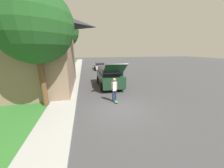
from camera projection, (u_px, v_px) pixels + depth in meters
ground_plane at (119, 109)px, 8.03m from camera, size 120.00×120.00×0.00m
lawn at (22, 89)px, 12.02m from camera, size 10.00×80.00×0.08m
sidewalk at (70, 86)px, 12.92m from camera, size 1.80×80.00×0.10m
house at (14, 43)px, 10.80m from camera, size 10.24×8.68×7.95m
lawn_tree_near at (34, 25)px, 7.08m from camera, size 4.39×4.39×7.13m
lawn_tree_far at (60, 31)px, 16.46m from camera, size 4.84×4.84×8.51m
suv_parked at (109, 76)px, 12.91m from camera, size 2.20×5.65×2.62m
car_down_street at (99, 66)px, 24.27m from camera, size 1.87×4.40×1.32m
skateboarder at (114, 89)px, 8.87m from camera, size 0.41×0.23×1.76m
skateboard at (116, 101)px, 9.07m from camera, size 0.22×0.81×0.10m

